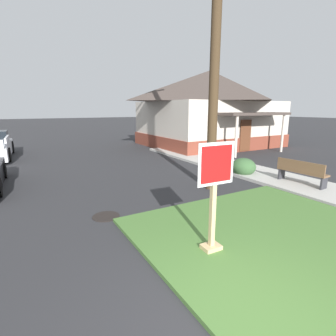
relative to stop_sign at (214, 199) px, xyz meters
The scene contains 8 objects.
grass_corner_patch 1.99m from the stop_sign, 17.36° to the right, with size 5.63×5.69×0.08m, color #477033.
sidewalk_strip 6.80m from the stop_sign, 33.30° to the left, with size 2.20×16.76×0.12m, color #B2AFA8.
stop_sign is the anchor object (origin of this frame).
manhole_cover 3.21m from the stop_sign, 115.02° to the left, with size 0.70×0.70×0.02m, color black.
street_bench 5.83m from the stop_sign, 18.34° to the left, with size 0.49×1.74×0.85m.
utility_pole 5.76m from the stop_sign, 51.47° to the left, with size 1.62×0.32×9.67m.
corner_house 15.67m from the stop_sign, 51.80° to the left, with size 9.40×9.19×5.48m.
shrub_by_curb 6.45m from the stop_sign, 38.98° to the left, with size 1.01×1.01×0.74m, color #375B32.
Camera 1 is at (-2.15, -1.72, 2.75)m, focal length 27.57 mm.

